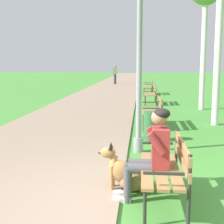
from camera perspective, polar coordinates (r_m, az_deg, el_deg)
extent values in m
plane|color=#478E38|center=(4.28, 5.47, -16.82)|extent=(120.00, 120.00, 0.00)
cube|color=gray|center=(28.01, 0.76, 4.77)|extent=(3.72, 60.00, 0.04)
cube|color=olive|center=(4.42, 5.97, -9.74)|extent=(0.14, 1.50, 0.04)
cube|color=olive|center=(4.42, 8.27, -9.75)|extent=(0.14, 1.50, 0.04)
cube|color=olive|center=(4.44, 10.56, -9.75)|extent=(0.14, 1.50, 0.04)
cube|color=olive|center=(4.41, 11.98, -8.01)|extent=(0.04, 1.50, 0.11)
cube|color=olive|center=(4.36, 12.06, -5.74)|extent=(0.04, 1.50, 0.11)
cylinder|color=#2D2B28|center=(5.14, 5.54, -9.72)|extent=(0.04, 0.04, 0.45)
cylinder|color=#2D2B28|center=(5.11, 11.01, -7.60)|extent=(0.04, 0.04, 0.85)
cube|color=#2D2B28|center=(5.04, 7.89, -5.35)|extent=(0.45, 0.04, 0.03)
cylinder|color=#2D2B28|center=(3.85, 5.68, -16.12)|extent=(0.04, 0.04, 0.45)
cylinder|color=#2D2B28|center=(3.81, 13.16, -13.32)|extent=(0.04, 0.04, 0.85)
cube|color=#2D2B28|center=(3.71, 8.91, -10.43)|extent=(0.45, 0.04, 0.03)
cube|color=olive|center=(9.55, 5.59, 0.15)|extent=(0.14, 1.50, 0.04)
cube|color=olive|center=(9.56, 6.64, 0.13)|extent=(0.14, 1.50, 0.04)
cube|color=olive|center=(9.56, 7.69, 0.12)|extent=(0.14, 1.50, 0.04)
cube|color=olive|center=(9.55, 8.34, 0.94)|extent=(0.04, 1.50, 0.11)
cube|color=olive|center=(9.53, 8.36, 2.01)|extent=(0.04, 1.50, 0.11)
cylinder|color=#2D2B28|center=(10.27, 5.41, -0.54)|extent=(0.04, 0.04, 0.45)
cylinder|color=#2D2B28|center=(10.25, 8.11, 0.53)|extent=(0.04, 0.04, 0.85)
cube|color=#2D2B28|center=(10.22, 6.56, 1.69)|extent=(0.45, 0.04, 0.03)
cylinder|color=#2D2B28|center=(8.91, 5.44, -1.92)|extent=(0.04, 0.04, 0.45)
cylinder|color=#2D2B28|center=(8.89, 8.56, -0.69)|extent=(0.04, 0.04, 0.85)
cube|color=#2D2B28|center=(8.85, 6.78, 0.64)|extent=(0.45, 0.04, 0.03)
cube|color=olive|center=(14.82, 5.84, 3.10)|extent=(0.14, 1.50, 0.04)
cube|color=olive|center=(14.83, 6.52, 3.09)|extent=(0.14, 1.50, 0.04)
cube|color=olive|center=(14.83, 7.19, 3.08)|extent=(0.14, 1.50, 0.04)
cube|color=olive|center=(14.82, 7.61, 3.61)|extent=(0.04, 1.50, 0.11)
cube|color=olive|center=(14.81, 7.62, 4.31)|extent=(0.04, 1.50, 0.11)
cylinder|color=#2D2B28|center=(15.53, 5.71, 2.51)|extent=(0.04, 0.04, 0.45)
cylinder|color=#2D2B28|center=(15.52, 7.49, 3.22)|extent=(0.04, 0.04, 0.85)
cube|color=#2D2B28|center=(15.50, 6.47, 3.99)|extent=(0.45, 0.04, 0.03)
cylinder|color=#2D2B28|center=(14.16, 5.76, 1.93)|extent=(0.04, 0.04, 0.45)
cylinder|color=#2D2B28|center=(14.15, 7.72, 2.71)|extent=(0.04, 0.04, 0.85)
cube|color=#2D2B28|center=(14.12, 6.60, 3.56)|extent=(0.45, 0.04, 0.03)
cube|color=olive|center=(19.56, 5.62, 4.40)|extent=(0.14, 1.50, 0.04)
cube|color=olive|center=(19.57, 6.13, 4.39)|extent=(0.14, 1.50, 0.04)
cube|color=olive|center=(19.57, 6.65, 4.38)|extent=(0.14, 1.50, 0.04)
cube|color=olive|center=(19.56, 6.96, 4.79)|extent=(0.04, 1.50, 0.11)
cube|color=olive|center=(19.55, 6.97, 5.31)|extent=(0.04, 1.50, 0.11)
cylinder|color=#2D2B28|center=(20.27, 5.52, 3.90)|extent=(0.04, 0.04, 0.45)
cylinder|color=#2D2B28|center=(20.26, 6.89, 4.44)|extent=(0.04, 0.04, 0.85)
cube|color=#2D2B28|center=(20.24, 6.11, 5.04)|extent=(0.45, 0.04, 0.03)
cylinder|color=#2D2B28|center=(18.89, 5.55, 3.57)|extent=(0.04, 0.04, 0.45)
cylinder|color=#2D2B28|center=(18.89, 7.02, 4.15)|extent=(0.04, 0.04, 0.85)
cube|color=#2D2B28|center=(18.87, 6.18, 4.79)|extent=(0.45, 0.04, 0.03)
cylinder|color=#4C4C51|center=(4.55, 5.50, -8.91)|extent=(0.42, 0.14, 0.14)
cylinder|color=#4C4C51|center=(4.63, 2.81, -11.65)|extent=(0.11, 0.11, 0.47)
cube|color=silver|center=(4.70, 1.79, -13.91)|extent=(0.24, 0.09, 0.07)
cylinder|color=#4C4C51|center=(4.36, 5.52, -9.70)|extent=(0.42, 0.14, 0.14)
cylinder|color=#4C4C51|center=(4.44, 2.70, -12.53)|extent=(0.11, 0.11, 0.47)
cube|color=silver|center=(4.52, 1.63, -14.88)|extent=(0.24, 0.09, 0.07)
cube|color=maroon|center=(4.39, 8.32, -6.08)|extent=(0.22, 0.36, 0.52)
cylinder|color=maroon|center=(4.56, 7.45, -4.23)|extent=(0.25, 0.09, 0.30)
cylinder|color=maroon|center=(4.17, 7.67, -5.44)|extent=(0.25, 0.09, 0.30)
sphere|color=#A37556|center=(4.31, 8.16, -0.92)|extent=(0.21, 0.21, 0.21)
ellipsoid|color=black|center=(4.30, 8.58, -0.27)|extent=(0.22, 0.23, 0.14)
ellipsoid|color=#B27F47|center=(4.84, 3.39, -11.68)|extent=(0.37, 0.29, 0.32)
ellipsoid|color=#B27F47|center=(4.81, 1.59, -10.23)|extent=(0.50, 0.23, 0.48)
ellipsoid|color=black|center=(4.79, 2.19, -9.82)|extent=(0.36, 0.20, 0.27)
cylinder|color=#B27F47|center=(4.91, 0.10, -11.01)|extent=(0.06, 0.06, 0.38)
cylinder|color=#B27F47|center=(4.80, -0.06, -11.48)|extent=(0.06, 0.06, 0.38)
cylinder|color=#B27F47|center=(4.77, 0.26, -8.54)|extent=(0.11, 0.17, 0.19)
ellipsoid|color=#B27F47|center=(4.75, -0.70, -7.01)|extent=(0.22, 0.14, 0.16)
cone|color=black|center=(4.76, -1.91, -7.08)|extent=(0.10, 0.09, 0.09)
cone|color=black|center=(4.76, -0.16, -5.72)|extent=(0.06, 0.06, 0.09)
cone|color=black|center=(4.67, -0.28, -5.99)|extent=(0.06, 0.06, 0.09)
cylinder|color=#B27F47|center=(4.88, 5.78, -13.22)|extent=(0.28, 0.05, 0.04)
cylinder|color=gray|center=(6.87, 4.55, -5.68)|extent=(0.20, 0.20, 0.30)
cylinder|color=gray|center=(6.68, 4.76, 11.93)|extent=(0.11, 0.11, 4.46)
cylinder|color=silver|center=(10.16, 17.82, 10.00)|extent=(0.20, 0.20, 4.34)
cylinder|color=silver|center=(13.45, 15.51, 10.04)|extent=(0.21, 0.21, 4.53)
cylinder|color=#2D6638|center=(7.79, 6.76, -2.51)|extent=(0.36, 0.36, 0.70)
cylinder|color=#383842|center=(28.14, 0.51, 5.65)|extent=(0.22, 0.22, 0.88)
cube|color=#6B7F5B|center=(28.11, 0.51, 7.11)|extent=(0.32, 0.20, 0.56)
sphere|color=#A37556|center=(28.10, 0.51, 7.91)|extent=(0.20, 0.20, 0.20)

